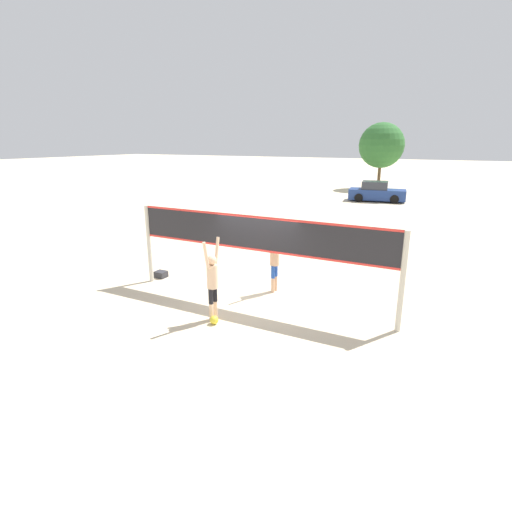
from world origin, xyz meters
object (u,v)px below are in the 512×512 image
at_px(player_spiker, 212,278).
at_px(parked_car_near, 377,192).
at_px(tree_left_cluster, 382,145).
at_px(gear_bag, 161,274).
at_px(volleyball_net, 256,243).
at_px(volleyball, 214,320).
at_px(player_blocker, 275,257).

distance_m(player_spiker, parked_car_near, 23.85).
bearing_deg(tree_left_cluster, gear_bag, -92.43).
distance_m(volleyball_net, gear_bag, 4.28).
height_order(player_spiker, volleyball, player_spiker).
height_order(volleyball_net, parked_car_near, volleyball_net).
bearing_deg(tree_left_cluster, player_blocker, -84.75).
bearing_deg(player_blocker, gear_bag, -81.67).
xyz_separation_m(volleyball_net, volleyball, (-0.28, -1.78, -1.67)).
distance_m(volleyball, gear_bag, 4.26).
height_order(volleyball_net, player_spiker, volleyball_net).
distance_m(player_blocker, volleyball, 3.00).
height_order(player_spiker, player_blocker, player_spiker).
relative_size(player_spiker, player_blocker, 1.03).
bearing_deg(parked_car_near, player_blocker, -95.39).
relative_size(volleyball_net, volleyball, 36.04).
bearing_deg(volleyball, gear_bag, 148.68).
relative_size(player_spiker, tree_left_cluster, 0.35).
xyz_separation_m(player_spiker, tree_left_cluster, (-2.19, 32.36, 2.95)).
relative_size(player_blocker, gear_bag, 5.52).
height_order(volleyball_net, gear_bag, volleyball_net).
xyz_separation_m(volleyball_net, tree_left_cluster, (-2.63, 30.79, 2.32)).
relative_size(player_spiker, gear_bag, 5.68).
bearing_deg(volleyball, tree_left_cluster, 94.13).
height_order(player_spiker, tree_left_cluster, tree_left_cluster).
distance_m(volleyball_net, tree_left_cluster, 30.99).
xyz_separation_m(volleyball_net, player_blocker, (0.10, 1.02, -0.67)).
relative_size(volleyball, tree_left_cluster, 0.04).
relative_size(player_blocker, parked_car_near, 0.48).
height_order(gear_bag, parked_car_near, parked_car_near).
bearing_deg(volleyball, player_spiker, 126.52).
relative_size(volleyball_net, player_spiker, 3.69).
height_order(volleyball_net, player_blocker, volleyball_net).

